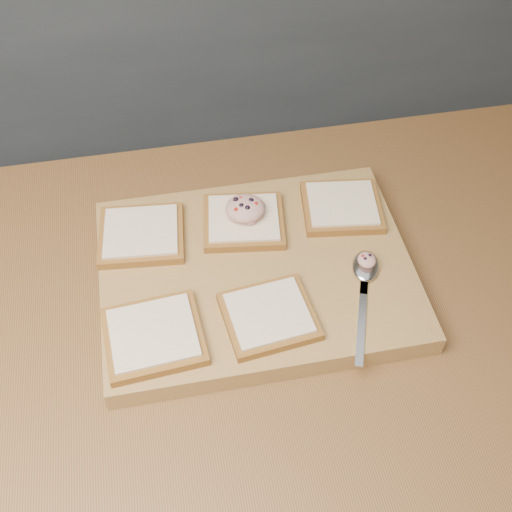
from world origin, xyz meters
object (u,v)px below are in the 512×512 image
(bread_far_center, at_px, (244,221))
(spoon, at_px, (365,274))
(cutting_board, at_px, (256,273))
(tuna_salad_dollop, at_px, (245,208))

(bread_far_center, distance_m, spoon, 0.21)
(cutting_board, distance_m, spoon, 0.16)
(bread_far_center, height_order, tuna_salad_dollop, tuna_salad_dollop)
(bread_far_center, relative_size, tuna_salad_dollop, 2.26)
(cutting_board, height_order, spoon, spoon)
(cutting_board, height_order, bread_far_center, bread_far_center)
(tuna_salad_dollop, distance_m, spoon, 0.21)
(tuna_salad_dollop, bearing_deg, spoon, -42.12)
(cutting_board, xyz_separation_m, spoon, (0.15, -0.05, 0.02))
(cutting_board, relative_size, spoon, 2.38)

